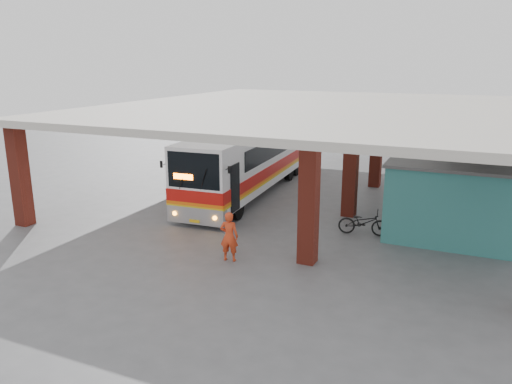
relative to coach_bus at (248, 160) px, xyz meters
The scene contains 8 objects.
ground 5.76m from the coach_bus, 58.70° to the right, with size 90.00×90.00×0.00m, color #515154.
brick_columns 4.29m from the coach_bus, ahead, with size 20.10×21.60×4.35m.
canopy_roof 4.65m from the coach_bus, 28.74° to the left, with size 21.00×23.00×0.30m, color beige.
shop_building 10.36m from the coach_bus, ahead, with size 5.20×8.20×3.11m.
coach_bus is the anchor object (origin of this frame).
motorcycle 8.18m from the coach_bus, 29.82° to the right, with size 0.70×2.01×1.06m, color black.
pedestrian 9.29m from the coach_bus, 69.37° to the right, with size 0.66×0.43×1.80m, color red.
red_chair 8.67m from the coach_bus, 22.00° to the left, with size 0.53×0.53×0.79m.
Camera 1 is at (8.02, -18.72, 6.91)m, focal length 35.00 mm.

